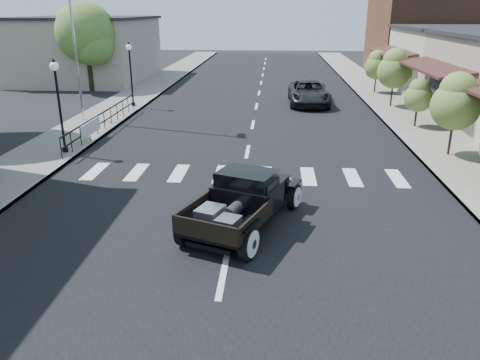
{
  "coord_description": "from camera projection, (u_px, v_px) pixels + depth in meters",
  "views": [
    {
      "loc": [
        1.06,
        -12.25,
        5.77
      ],
      "look_at": [
        0.12,
        0.76,
        1.0
      ],
      "focal_mm": 35.0,
      "sensor_mm": 36.0,
      "label": 1
    }
  ],
  "objects": [
    {
      "name": "sidewalk_left",
      "position": [
        114.0,
        110.0,
        28.13
      ],
      "size": [
        3.0,
        80.0,
        0.15
      ],
      "primitive_type": "cube",
      "color": "gray",
      "rests_on": "ground"
    },
    {
      "name": "small_tree_c",
      "position": [
        417.0,
        103.0,
        23.51
      ],
      "size": [
        1.4,
        1.4,
        2.33
      ],
      "primitive_type": null,
      "color": "olive",
      "rests_on": "sidewalk_right"
    },
    {
      "name": "ground",
      "position": [
        234.0,
        221.0,
        13.53
      ],
      "size": [
        120.0,
        120.0,
        0.0
      ],
      "primitive_type": "plane",
      "color": "black",
      "rests_on": "ground"
    },
    {
      "name": "storefront_far",
      "position": [
        476.0,
        63.0,
        32.36
      ],
      "size": [
        10.0,
        9.0,
        4.5
      ],
      "primitive_type": "cube",
      "color": "#B5AA99",
      "rests_on": "ground"
    },
    {
      "name": "lamp_post_c",
      "position": [
        131.0,
        74.0,
        28.32
      ],
      "size": [
        0.36,
        0.36,
        3.81
      ],
      "primitive_type": null,
      "color": "black",
      "rests_on": "sidewalk_left"
    },
    {
      "name": "small_tree_d",
      "position": [
        393.0,
        78.0,
        28.36
      ],
      "size": [
        2.01,
        2.01,
        3.35
      ],
      "primitive_type": null,
      "color": "olive",
      "rests_on": "sidewalk_right"
    },
    {
      "name": "road",
      "position": [
        255.0,
        113.0,
        27.58
      ],
      "size": [
        14.0,
        80.0,
        0.02
      ],
      "primitive_type": "cube",
      "color": "black",
      "rests_on": "ground"
    },
    {
      "name": "big_tree_far",
      "position": [
        88.0,
        47.0,
        33.89
      ],
      "size": [
        4.32,
        4.32,
        6.34
      ],
      "primitive_type": null,
      "color": "#527331",
      "rests_on": "ground"
    },
    {
      "name": "small_tree_b",
      "position": [
        454.0,
        116.0,
        18.73
      ],
      "size": [
        1.93,
        1.93,
        3.22
      ],
      "primitive_type": null,
      "color": "olive",
      "rests_on": "sidewalk_right"
    },
    {
      "name": "lamp_post_b",
      "position": [
        60.0,
        107.0,
        18.96
      ],
      "size": [
        0.36,
        0.36,
        3.81
      ],
      "primitive_type": null,
      "color": "black",
      "rests_on": "sidewalk_left"
    },
    {
      "name": "hotrod_pickup",
      "position": [
        244.0,
        200.0,
        12.93
      ],
      "size": [
        3.74,
        5.16,
        1.62
      ],
      "primitive_type": null,
      "rotation": [
        0.0,
        0.0,
        -0.37
      ],
      "color": "black",
      "rests_on": "ground"
    },
    {
      "name": "far_building_right",
      "position": [
        439.0,
        37.0,
        41.26
      ],
      "size": [
        11.0,
        10.0,
        7.0
      ],
      "primitive_type": "cube",
      "color": "brown",
      "rests_on": "ground"
    },
    {
      "name": "second_car",
      "position": [
        309.0,
        93.0,
        29.83
      ],
      "size": [
        2.51,
        5.37,
        1.49
      ],
      "primitive_type": "imported",
      "rotation": [
        0.0,
        0.0,
        0.01
      ],
      "color": "black",
      "rests_on": "ground"
    },
    {
      "name": "small_tree_e",
      "position": [
        376.0,
        72.0,
        33.17
      ],
      "size": [
        1.7,
        1.7,
        2.84
      ],
      "primitive_type": null,
      "color": "olive",
      "rests_on": "sidewalk_right"
    },
    {
      "name": "sidewalk_right",
      "position": [
        402.0,
        114.0,
        26.99
      ],
      "size": [
        3.0,
        80.0,
        0.15
      ],
      "primitive_type": "cube",
      "color": "#99978B",
      "rests_on": "ground"
    },
    {
      "name": "road_markings",
      "position": [
        251.0,
        135.0,
        22.9
      ],
      "size": [
        12.0,
        60.0,
        0.06
      ],
      "primitive_type": null,
      "color": "silver",
      "rests_on": "ground"
    },
    {
      "name": "railing",
      "position": [
        104.0,
        119.0,
        23.17
      ],
      "size": [
        0.08,
        10.0,
        1.0
      ],
      "primitive_type": null,
      "color": "black",
      "rests_on": "sidewalk_left"
    },
    {
      "name": "banner",
      "position": [
        91.0,
        133.0,
        21.36
      ],
      "size": [
        0.04,
        2.2,
        0.6
      ],
      "primitive_type": null,
      "color": "silver",
      "rests_on": "sidewalk_left"
    },
    {
      "name": "low_building_left",
      "position": [
        86.0,
        50.0,
        39.91
      ],
      "size": [
        10.0,
        12.0,
        5.0
      ],
      "primitive_type": "cube",
      "color": "#ADA191",
      "rests_on": "ground"
    }
  ]
}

